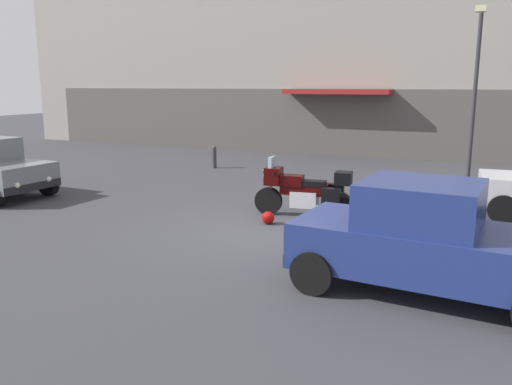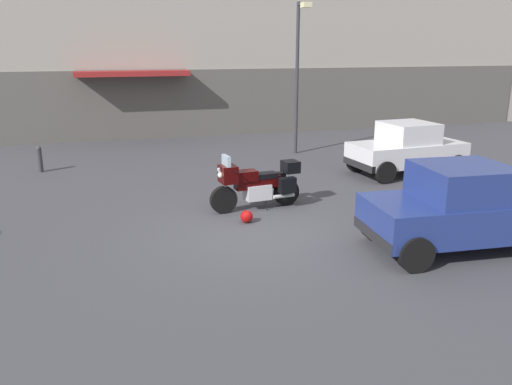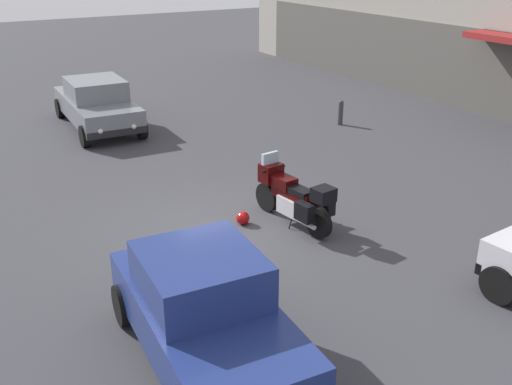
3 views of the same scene
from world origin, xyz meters
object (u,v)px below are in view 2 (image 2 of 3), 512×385
motorcycle (258,183)px  car_compact_side (407,149)px  car_hatchback_near (465,208)px  streetlamp_curbside (299,65)px  bollard_curbside (40,158)px  helmet (247,217)px

motorcycle → car_compact_side: size_ratio=0.63×
car_hatchback_near → streetlamp_curbside: (0.15, 9.33, 2.31)m
car_compact_side → bollard_curbside: bearing=157.9°
car_hatchback_near → streetlamp_curbside: bearing=93.3°
motorcycle → streetlamp_curbside: (3.19, 5.83, 2.49)m
bollard_curbside → helmet: bearing=-52.7°
helmet → streetlamp_curbside: 8.24m
motorcycle → car_hatchback_near: (3.05, -3.50, 0.19)m
helmet → car_hatchback_near: (3.56, -2.59, 0.67)m
motorcycle → bollard_curbside: (-5.36, 5.45, -0.19)m
car_hatchback_near → streetlamp_curbside: size_ratio=0.77×
car_hatchback_near → bollard_curbside: 12.28m
motorcycle → bollard_curbside: motorcycle is taller
motorcycle → bollard_curbside: bearing=-52.6°
car_compact_side → streetlamp_curbside: 4.89m
streetlamp_curbside → bollard_curbside: bearing=-177.4°
motorcycle → car_hatchback_near: size_ratio=0.57×
car_compact_side → bollard_curbside: car_compact_side is taller
helmet → car_hatchback_near: bearing=-36.1°
motorcycle → helmet: 1.15m
car_hatchback_near → bollard_curbside: (-8.40, 8.94, -0.38)m
motorcycle → bollard_curbside: 7.64m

